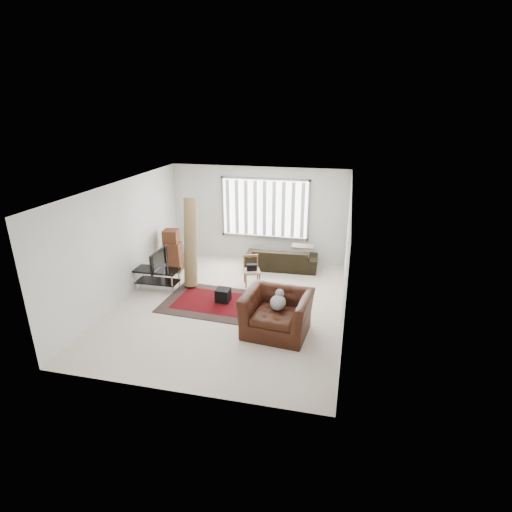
{
  "coord_description": "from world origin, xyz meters",
  "views": [
    {
      "loc": [
        2.4,
        -7.74,
        4.25
      ],
      "look_at": [
        0.51,
        0.52,
        1.05
      ],
      "focal_mm": 28.0,
      "sensor_mm": 36.0,
      "label": 1
    }
  ],
  "objects": [
    {
      "name": "white_flatpack",
      "position": [
        -1.93,
        1.96,
        0.34
      ],
      "size": [
        0.56,
        0.31,
        0.68
      ],
      "primitive_type": "cube",
      "rotation": [
        -0.21,
        0.0,
        0.17
      ],
      "color": "silver",
      "rests_on": "ground"
    },
    {
      "name": "moving_boxes",
      "position": [
        -2.06,
        1.62,
        0.54
      ],
      "size": [
        0.53,
        0.5,
        1.15
      ],
      "color": "#572F1B",
      "rests_on": "ground"
    },
    {
      "name": "sofa",
      "position": [
        0.78,
        2.45,
        0.38
      ],
      "size": [
        2.01,
        0.93,
        0.76
      ],
      "primitive_type": "imported",
      "rotation": [
        0.0,
        0.0,
        3.18
      ],
      "color": "black",
      "rests_on": "ground"
    },
    {
      "name": "subwoofer",
      "position": [
        -0.18,
        0.13,
        0.17
      ],
      "size": [
        0.31,
        0.31,
        0.31
      ],
      "primitive_type": "cube",
      "rotation": [
        0.0,
        0.0,
        -0.02
      ],
      "color": "black",
      "rests_on": "persian_rug"
    },
    {
      "name": "side_chair",
      "position": [
        0.24,
        1.22,
        0.42
      ],
      "size": [
        0.52,
        0.52,
        0.75
      ],
      "rotation": [
        0.0,
        0.0,
        0.37
      ],
      "color": "#967A62",
      "rests_on": "ground"
    },
    {
      "name": "tv_stand",
      "position": [
        -1.95,
        0.43,
        0.38
      ],
      "size": [
        1.06,
        0.48,
        0.53
      ],
      "color": "black",
      "rests_on": "ground"
    },
    {
      "name": "rolled_rug",
      "position": [
        -1.25,
        0.97,
        1.09
      ],
      "size": [
        0.46,
        0.88,
        2.19
      ],
      "primitive_type": "cylinder",
      "rotation": [
        -0.24,
        0.0,
        0.17
      ],
      "color": "olive",
      "rests_on": "ground"
    },
    {
      "name": "persian_rug",
      "position": [
        -0.28,
        0.05,
        0.01
      ],
      "size": [
        2.56,
        1.78,
        0.02
      ],
      "color": "black",
      "rests_on": "ground"
    },
    {
      "name": "tv",
      "position": [
        -1.95,
        0.43,
        0.78
      ],
      "size": [
        0.11,
        0.86,
        0.49
      ],
      "primitive_type": "imported",
      "rotation": [
        0.0,
        0.0,
        1.57
      ],
      "color": "black",
      "rests_on": "tv_stand"
    },
    {
      "name": "room",
      "position": [
        0.03,
        0.51,
        1.76
      ],
      "size": [
        6.0,
        6.02,
        2.71
      ],
      "color": "beige",
      "rests_on": "ground"
    },
    {
      "name": "armchair",
      "position": [
        1.25,
        -0.87,
        0.48
      ],
      "size": [
        1.4,
        1.25,
        0.96
      ],
      "rotation": [
        0.0,
        0.0,
        -0.1
      ],
      "color": "#33140A",
      "rests_on": "ground"
    }
  ]
}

